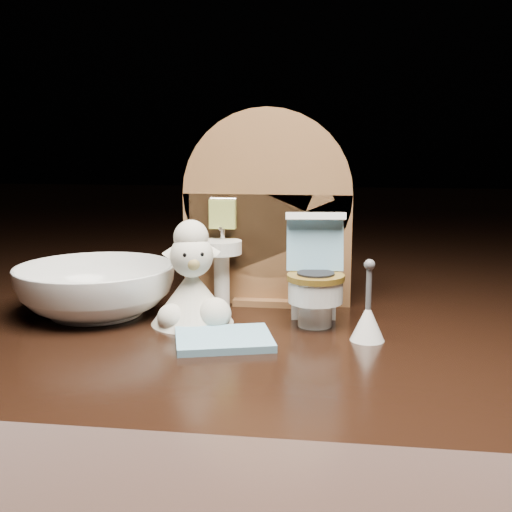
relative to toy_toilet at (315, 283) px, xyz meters
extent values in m
cube|color=black|center=(-0.04, -0.01, -0.08)|extent=(2.50, 2.50, 0.10)
cube|color=brown|center=(-0.04, 0.05, 0.01)|extent=(0.13, 0.02, 0.09)
cylinder|color=brown|center=(-0.04, 0.05, 0.06)|extent=(0.13, 0.02, 0.13)
cube|color=brown|center=(-0.04, 0.05, -0.03)|extent=(0.05, 0.04, 0.01)
cylinder|color=white|center=(-0.07, 0.03, -0.01)|extent=(0.01, 0.01, 0.04)
cylinder|color=white|center=(-0.07, 0.03, 0.02)|extent=(0.03, 0.03, 0.01)
cylinder|color=silver|center=(-0.07, 0.04, 0.03)|extent=(0.00, 0.00, 0.01)
cube|color=#959D46|center=(-0.07, 0.04, 0.04)|extent=(0.02, 0.01, 0.02)
cube|color=brown|center=(0.00, 0.04, 0.02)|extent=(0.02, 0.01, 0.02)
cylinder|color=beige|center=(0.00, 0.04, 0.02)|extent=(0.02, 0.02, 0.02)
cylinder|color=white|center=(0.00, -0.01, -0.02)|extent=(0.02, 0.02, 0.02)
cylinder|color=white|center=(0.00, -0.01, 0.00)|extent=(0.04, 0.04, 0.02)
cylinder|color=brown|center=(0.00, -0.01, 0.01)|extent=(0.04, 0.04, 0.00)
cube|color=white|center=(0.00, 0.01, -0.01)|extent=(0.03, 0.02, 0.05)
cube|color=#71A6C0|center=(0.00, 0.01, 0.03)|extent=(0.04, 0.02, 0.04)
cube|color=white|center=(0.00, 0.00, 0.05)|extent=(0.04, 0.01, 0.01)
cylinder|color=#A9BC43|center=(0.01, 0.01, 0.02)|extent=(0.01, 0.01, 0.01)
cube|color=#71A6C0|center=(-0.05, -0.05, -0.03)|extent=(0.07, 0.06, 0.00)
cone|color=white|center=(0.04, -0.04, -0.02)|extent=(0.02, 0.02, 0.02)
cylinder|color=#59595B|center=(0.04, -0.04, 0.01)|extent=(0.00, 0.00, 0.03)
sphere|color=#59595B|center=(0.04, -0.04, 0.02)|extent=(0.01, 0.01, 0.01)
cone|color=beige|center=(-0.08, -0.01, -0.01)|extent=(0.06, 0.06, 0.04)
sphere|color=beige|center=(-0.07, -0.02, -0.02)|extent=(0.02, 0.02, 0.02)
sphere|color=beige|center=(-0.10, -0.03, -0.02)|extent=(0.02, 0.02, 0.02)
sphere|color=silver|center=(-0.08, -0.01, 0.02)|extent=(0.03, 0.03, 0.03)
sphere|color=tan|center=(-0.08, -0.02, 0.02)|extent=(0.01, 0.01, 0.01)
sphere|color=beige|center=(-0.08, -0.01, 0.03)|extent=(0.02, 0.02, 0.02)
cone|color=silver|center=(-0.10, -0.02, 0.02)|extent=(0.02, 0.01, 0.01)
cone|color=silver|center=(-0.07, -0.01, 0.02)|extent=(0.02, 0.01, 0.01)
sphere|color=black|center=(-0.09, -0.03, 0.02)|extent=(0.00, 0.00, 0.00)
sphere|color=black|center=(-0.08, -0.02, 0.02)|extent=(0.00, 0.00, 0.00)
imported|color=white|center=(-0.16, 0.00, -0.01)|extent=(0.15, 0.15, 0.04)
camera|label=1|loc=(0.02, -0.44, 0.10)|focal=45.00mm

